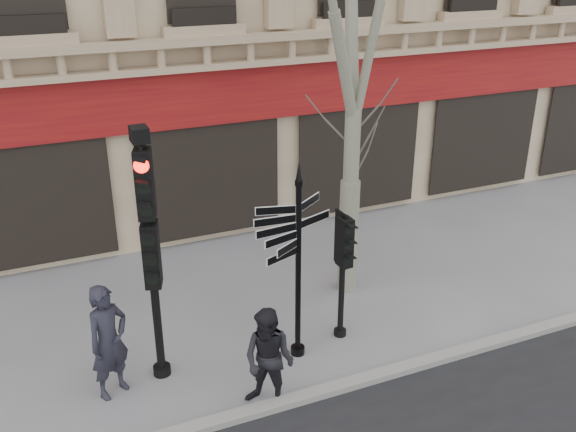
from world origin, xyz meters
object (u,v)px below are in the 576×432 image
traffic_signal_secondary (343,255)px  traffic_signal_main (148,228)px  pedestrian_b (269,360)px  fingerpost (299,230)px  pedestrian_a (109,342)px

traffic_signal_secondary → traffic_signal_main: bearing=175.0°
traffic_signal_main → pedestrian_b: (1.40, -1.49, -1.89)m
traffic_signal_main → pedestrian_b: size_ratio=2.49×
fingerpost → traffic_signal_main: 2.43m
fingerpost → traffic_signal_main: traffic_signal_main is taller
fingerpost → traffic_signal_secondary: bearing=2.2°
fingerpost → pedestrian_b: bearing=-142.2°
traffic_signal_main → pedestrian_a: 1.96m
traffic_signal_main → traffic_signal_secondary: bearing=15.1°
fingerpost → traffic_signal_secondary: size_ratio=1.50×
pedestrian_b → pedestrian_a: bearing=-163.6°
fingerpost → traffic_signal_main: bearing=160.3°
traffic_signal_secondary → pedestrian_b: bearing=-148.1°
pedestrian_b → traffic_signal_secondary: bearing=81.2°
traffic_signal_main → pedestrian_a: size_ratio=2.21×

